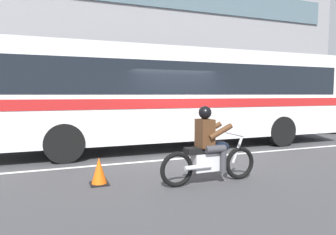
# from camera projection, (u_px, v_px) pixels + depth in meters

# --- Properties ---
(ground_plane) EXTENTS (60.00, 60.00, 0.00)m
(ground_plane) POSITION_uv_depth(u_px,v_px,m) (175.00, 154.00, 8.77)
(ground_plane) COLOR #3D3D3F
(sidewalk_curb) EXTENTS (28.00, 3.80, 0.15)m
(sidewalk_curb) POSITION_uv_depth(u_px,v_px,m) (134.00, 132.00, 13.53)
(sidewalk_curb) COLOR #B7B2A8
(sidewalk_curb) RESTS_ON ground_plane
(lane_center_stripe) EXTENTS (26.60, 0.14, 0.01)m
(lane_center_stripe) POSITION_uv_depth(u_px,v_px,m) (183.00, 158.00, 8.21)
(lane_center_stripe) COLOR silver
(lane_center_stripe) RESTS_ON ground_plane
(office_building_facade) EXTENTS (28.00, 0.89, 10.10)m
(office_building_facade) POSITION_uv_depth(u_px,v_px,m) (122.00, 32.00, 15.27)
(office_building_facade) COLOR gray
(office_building_facade) RESTS_ON ground_plane
(transit_bus) EXTENTS (12.12, 2.65, 3.22)m
(transit_bus) POSITION_uv_depth(u_px,v_px,m) (179.00, 92.00, 9.96)
(transit_bus) COLOR white
(transit_bus) RESTS_ON ground_plane
(motorcycle_with_rider) EXTENTS (2.14, 0.64, 1.56)m
(motorcycle_with_rider) POSITION_uv_depth(u_px,v_px,m) (209.00, 151.00, 5.89)
(motorcycle_with_rider) COLOR black
(motorcycle_with_rider) RESTS_ON ground_plane
(fire_hydrant) EXTENTS (0.22, 0.30, 0.75)m
(fire_hydrant) POSITION_uv_depth(u_px,v_px,m) (53.00, 127.00, 11.57)
(fire_hydrant) COLOR gold
(fire_hydrant) RESTS_ON sidewalk_curb
(traffic_cone) EXTENTS (0.36, 0.36, 0.55)m
(traffic_cone) POSITION_uv_depth(u_px,v_px,m) (99.00, 172.00, 5.82)
(traffic_cone) COLOR #EA590F
(traffic_cone) RESTS_ON ground_plane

